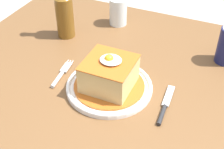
# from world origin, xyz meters

# --- Properties ---
(dining_table) EXTENTS (1.20, 0.89, 0.76)m
(dining_table) POSITION_xyz_m (0.00, 0.00, 0.64)
(dining_table) COLOR brown
(dining_table) RESTS_ON ground_plane
(main_plate) EXTENTS (0.26, 0.26, 0.02)m
(main_plate) POSITION_xyz_m (-0.03, -0.08, 0.77)
(main_plate) COLOR white
(main_plate) RESTS_ON dining_table
(sandwich_meal) EXTENTS (0.21, 0.21, 0.11)m
(sandwich_meal) POSITION_xyz_m (-0.03, -0.08, 0.81)
(sandwich_meal) COLOR #B75B1E
(sandwich_meal) RESTS_ON main_plate
(fork) EXTENTS (0.03, 0.14, 0.01)m
(fork) POSITION_xyz_m (-0.19, -0.09, 0.76)
(fork) COLOR silver
(fork) RESTS_ON dining_table
(knife) EXTENTS (0.03, 0.17, 0.01)m
(knife) POSITION_xyz_m (0.14, -0.10, 0.76)
(knife) COLOR #262628
(knife) RESTS_ON dining_table
(beer_bottle_amber) EXTENTS (0.06, 0.06, 0.27)m
(beer_bottle_amber) POSITION_xyz_m (-0.30, 0.13, 0.86)
(beer_bottle_amber) COLOR brown
(beer_bottle_amber) RESTS_ON dining_table
(drinking_glass) EXTENTS (0.07, 0.07, 0.10)m
(drinking_glass) POSITION_xyz_m (-0.16, 0.29, 0.80)
(drinking_glass) COLOR #3F2314
(drinking_glass) RESTS_ON dining_table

